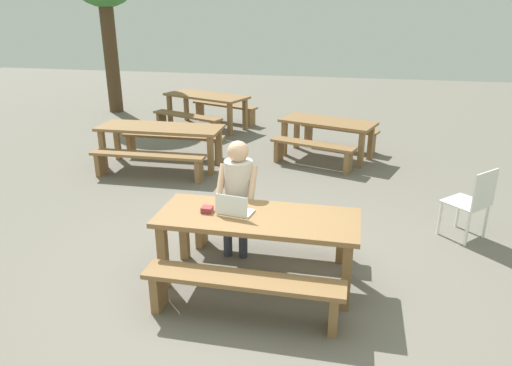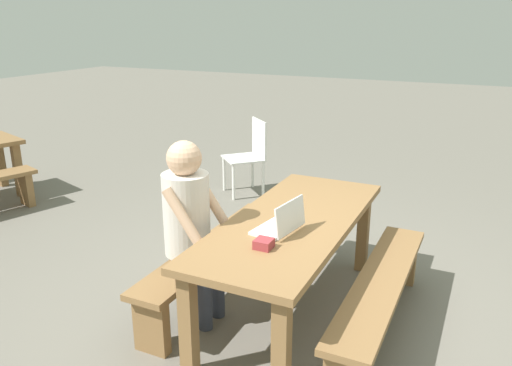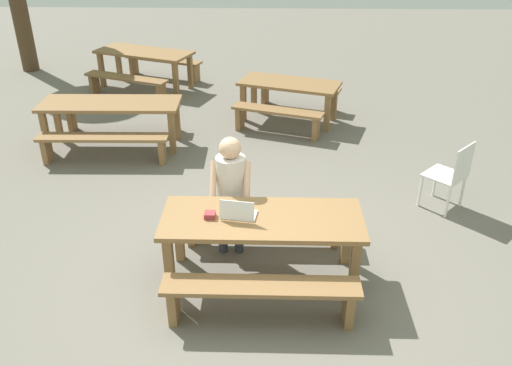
% 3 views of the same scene
% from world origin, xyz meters
% --- Properties ---
extents(ground_plane, '(30.00, 30.00, 0.00)m').
position_xyz_m(ground_plane, '(0.00, 0.00, 0.00)').
color(ground_plane, slate).
extents(picnic_table_front, '(2.01, 0.80, 0.75)m').
position_xyz_m(picnic_table_front, '(0.00, 0.00, 0.64)').
color(picnic_table_front, olive).
rests_on(picnic_table_front, ground).
extents(bench_near, '(1.84, 0.30, 0.43)m').
position_xyz_m(bench_near, '(0.00, -0.65, 0.33)').
color(bench_near, olive).
rests_on(bench_near, ground).
extents(bench_far, '(1.84, 0.30, 0.43)m').
position_xyz_m(bench_far, '(0.00, 0.65, 0.33)').
color(bench_far, olive).
rests_on(bench_far, ground).
extents(laptop, '(0.37, 0.28, 0.22)m').
position_xyz_m(laptop, '(-0.24, -0.01, 0.81)').
color(laptop, white).
rests_on(laptop, picnic_table_front).
extents(small_pouch, '(0.11, 0.11, 0.06)m').
position_xyz_m(small_pouch, '(-0.52, -0.02, 0.78)').
color(small_pouch, '#993338').
rests_on(small_pouch, picnic_table_front).
extents(person_seated, '(0.43, 0.42, 1.32)m').
position_xyz_m(person_seated, '(-0.35, 0.62, 0.78)').
color(person_seated, '#333847').
rests_on(person_seated, ground).
extents(plastic_chair, '(0.62, 0.62, 0.92)m').
position_xyz_m(plastic_chair, '(2.33, 1.48, 0.49)').
color(plastic_chair, white).
rests_on(plastic_chair, ground).
extents(picnic_table_mid, '(1.86, 1.24, 0.70)m').
position_xyz_m(picnic_table_mid, '(0.40, 4.47, 0.59)').
color(picnic_table_mid, olive).
rests_on(picnic_table_mid, ground).
extents(bench_mid_south, '(1.55, 0.77, 0.44)m').
position_xyz_m(bench_mid_south, '(0.19, 3.85, 0.32)').
color(bench_mid_south, olive).
rests_on(bench_mid_south, ground).
extents(bench_mid_north, '(1.55, 0.77, 0.44)m').
position_xyz_m(bench_mid_north, '(0.60, 5.10, 0.32)').
color(bench_mid_north, olive).
rests_on(bench_mid_north, ground).
extents(picnic_table_rear, '(2.11, 1.44, 0.76)m').
position_xyz_m(picnic_table_rear, '(-2.50, 6.22, 0.65)').
color(picnic_table_rear, olive).
rests_on(picnic_table_rear, ground).
extents(bench_rear_south, '(1.75, 0.91, 0.43)m').
position_xyz_m(bench_rear_south, '(-2.75, 5.56, 0.33)').
color(bench_rear_south, olive).
rests_on(bench_rear_south, ground).
extents(bench_rear_north, '(1.75, 0.91, 0.43)m').
position_xyz_m(bench_rear_north, '(-2.25, 6.87, 0.33)').
color(bench_rear_north, olive).
rests_on(bench_rear_north, ground).
extents(picnic_table_distant, '(2.16, 0.78, 0.73)m').
position_xyz_m(picnic_table_distant, '(-2.41, 3.30, 0.63)').
color(picnic_table_distant, olive).
rests_on(picnic_table_distant, ground).
extents(bench_distant_south, '(1.94, 0.34, 0.43)m').
position_xyz_m(bench_distant_south, '(-2.40, 2.69, 0.33)').
color(bench_distant_south, olive).
rests_on(bench_distant_south, ground).
extents(bench_distant_north, '(1.94, 0.34, 0.43)m').
position_xyz_m(bench_distant_north, '(-2.42, 3.90, 0.33)').
color(bench_distant_north, olive).
rests_on(bench_distant_north, ground).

